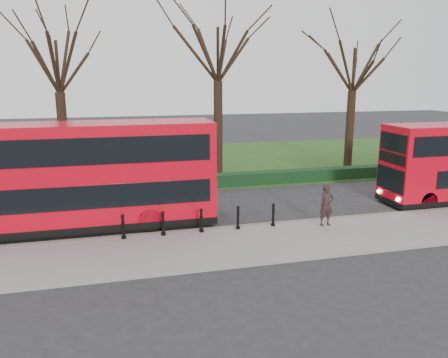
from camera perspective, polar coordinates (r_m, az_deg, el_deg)
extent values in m
plane|color=#28282B|center=(20.67, 0.33, -5.71)|extent=(120.00, 120.00, 0.00)
cube|color=gray|center=(17.93, 2.76, -8.49)|extent=(60.00, 4.00, 0.15)
cube|color=slate|center=(19.73, 1.06, -6.42)|extent=(60.00, 0.25, 0.16)
cube|color=#264517|center=(34.92, -5.87, 2.10)|extent=(60.00, 18.00, 0.06)
cube|color=black|center=(26.94, -3.31, -0.36)|extent=(60.00, 0.90, 0.80)
cube|color=yellow|center=(20.03, 0.83, -6.33)|extent=(60.00, 0.10, 0.01)
cube|color=yellow|center=(20.21, 0.68, -6.14)|extent=(60.00, 0.10, 0.01)
cylinder|color=black|center=(29.34, -20.20, 4.92)|extent=(0.60, 0.60, 5.79)
cylinder|color=black|center=(29.95, -0.77, 6.51)|extent=(0.60, 0.60, 6.45)
cylinder|color=black|center=(33.73, 16.08, 6.12)|extent=(0.60, 0.60, 5.71)
cylinder|color=black|center=(18.59, -13.03, -6.14)|extent=(0.15, 0.15, 1.00)
cylinder|color=black|center=(18.67, -7.96, -5.83)|extent=(0.15, 0.15, 1.00)
cylinder|color=black|center=(18.90, -2.98, -5.48)|extent=(0.15, 0.15, 1.00)
cylinder|color=black|center=(19.27, 1.84, -5.10)|extent=(0.15, 0.15, 1.00)
cylinder|color=black|center=(19.77, 6.45, -4.70)|extent=(0.15, 0.15, 1.00)
cube|color=red|center=(20.27, -18.39, 0.74)|extent=(11.87, 2.70, 4.37)
cube|color=black|center=(20.84, -17.95, -5.28)|extent=(11.89, 2.72, 0.32)
cube|color=black|center=(19.08, -15.91, -2.26)|extent=(9.49, 0.04, 1.02)
cube|color=black|center=(18.73, -18.92, 3.34)|extent=(11.22, 0.04, 1.13)
cylinder|color=black|center=(19.63, -9.66, -5.28)|extent=(1.08, 0.32, 1.08)
cylinder|color=black|center=(21.89, -10.18, -3.36)|extent=(1.08, 0.32, 1.08)
cube|color=black|center=(24.14, 21.07, 2.57)|extent=(0.06, 2.13, 0.53)
cylinder|color=black|center=(24.71, 25.06, -2.65)|extent=(0.97, 0.29, 0.97)
cylinder|color=black|center=(26.32, 22.17, -1.46)|extent=(0.97, 0.29, 0.97)
imported|color=black|center=(20.11, 13.23, -3.33)|extent=(0.74, 0.53, 1.90)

